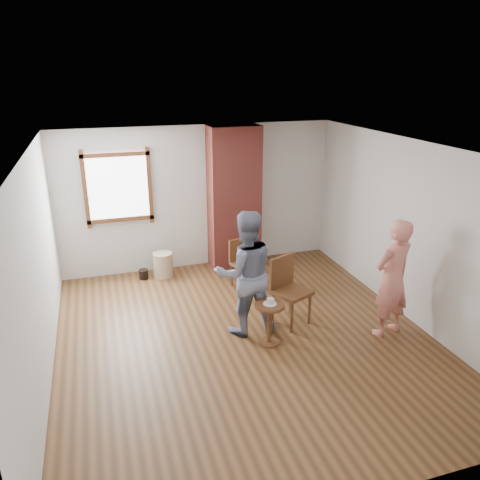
{
  "coord_description": "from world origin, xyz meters",
  "views": [
    {
      "loc": [
        -1.74,
        -5.32,
        3.52
      ],
      "look_at": [
        0.18,
        0.8,
        1.15
      ],
      "focal_mm": 35.0,
      "sensor_mm": 36.0,
      "label": 1
    }
  ],
  "objects_px": {
    "dining_chair_right": "(288,287)",
    "man": "(245,273)",
    "stoneware_crock": "(163,265)",
    "dining_chair_left": "(242,260)",
    "person_pink": "(392,278)",
    "side_table": "(270,317)"
  },
  "relations": [
    {
      "from": "dining_chair_right",
      "to": "person_pink",
      "type": "height_order",
      "value": "person_pink"
    },
    {
      "from": "stoneware_crock",
      "to": "dining_chair_left",
      "type": "height_order",
      "value": "dining_chair_left"
    },
    {
      "from": "dining_chair_right",
      "to": "side_table",
      "type": "xyz_separation_m",
      "value": [
        -0.46,
        -0.49,
        -0.15
      ]
    },
    {
      "from": "stoneware_crock",
      "to": "dining_chair_right",
      "type": "height_order",
      "value": "dining_chair_right"
    },
    {
      "from": "dining_chair_left",
      "to": "man",
      "type": "height_order",
      "value": "man"
    },
    {
      "from": "dining_chair_left",
      "to": "dining_chair_right",
      "type": "distance_m",
      "value": 1.38
    },
    {
      "from": "stoneware_crock",
      "to": "person_pink",
      "type": "height_order",
      "value": "person_pink"
    },
    {
      "from": "man",
      "to": "stoneware_crock",
      "type": "bearing_deg",
      "value": -66.85
    },
    {
      "from": "man",
      "to": "person_pink",
      "type": "relative_size",
      "value": 1.06
    },
    {
      "from": "dining_chair_right",
      "to": "side_table",
      "type": "bearing_deg",
      "value": -156.75
    },
    {
      "from": "stoneware_crock",
      "to": "dining_chair_left",
      "type": "bearing_deg",
      "value": -32.1
    },
    {
      "from": "stoneware_crock",
      "to": "person_pink",
      "type": "xyz_separation_m",
      "value": [
        2.71,
        -2.85,
        0.62
      ]
    },
    {
      "from": "side_table",
      "to": "man",
      "type": "xyz_separation_m",
      "value": [
        -0.2,
        0.42,
        0.49
      ]
    },
    {
      "from": "stoneware_crock",
      "to": "man",
      "type": "relative_size",
      "value": 0.25
    },
    {
      "from": "dining_chair_right",
      "to": "man",
      "type": "relative_size",
      "value": 0.56
    },
    {
      "from": "side_table",
      "to": "stoneware_crock",
      "type": "bearing_deg",
      "value": 111.53
    },
    {
      "from": "dining_chair_left",
      "to": "person_pink",
      "type": "bearing_deg",
      "value": -73.63
    },
    {
      "from": "stoneware_crock",
      "to": "side_table",
      "type": "xyz_separation_m",
      "value": [
        1.03,
        -2.61,
        0.18
      ]
    },
    {
      "from": "stoneware_crock",
      "to": "man",
      "type": "height_order",
      "value": "man"
    },
    {
      "from": "dining_chair_left",
      "to": "stoneware_crock",
      "type": "bearing_deg",
      "value": 128.99
    },
    {
      "from": "dining_chair_right",
      "to": "person_pink",
      "type": "bearing_deg",
      "value": -54.41
    },
    {
      "from": "side_table",
      "to": "man",
      "type": "bearing_deg",
      "value": 115.49
    }
  ]
}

